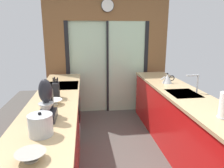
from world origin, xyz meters
TOP-DOWN VIEW (x-y plane):
  - ground_plane at (0.00, 0.60)m, footprint 5.04×7.60m
  - back_wall_unit at (0.00, 2.40)m, footprint 2.64×0.12m
  - left_counter_run at (-0.91, 0.13)m, footprint 0.62×3.80m
  - right_counter_run at (0.91, 0.30)m, footprint 0.62×3.80m
  - sink_faucet at (1.06, 0.55)m, footprint 0.19×0.02m
  - oven_range at (-0.91, 1.25)m, footprint 0.60×0.60m
  - mixing_bowl_mid at (-0.89, -0.85)m, footprint 0.21×0.21m
  - mixing_bowl_far at (-0.89, 0.30)m, footprint 0.21×0.21m
  - knife_block at (-0.89, 0.56)m, footprint 0.08×0.14m
  - stand_mixer at (-0.89, -0.15)m, footprint 0.17×0.27m
  - stock_pot at (-0.89, -0.48)m, footprint 0.21×0.21m
  - kettle at (0.89, 1.17)m, footprint 0.25×0.17m

SIDE VIEW (x-z plane):
  - ground_plane at x=0.00m, z-range -0.02..0.00m
  - oven_range at x=-0.91m, z-range 0.00..0.92m
  - right_counter_run at x=0.91m, z-range 0.00..0.92m
  - left_counter_run at x=-0.91m, z-range 0.01..0.93m
  - mixing_bowl_far at x=-0.89m, z-range 0.92..0.99m
  - mixing_bowl_mid at x=-0.89m, z-range 0.92..0.99m
  - kettle at x=0.89m, z-range 0.91..1.09m
  - stock_pot at x=-0.89m, z-range 0.91..1.12m
  - knife_block at x=-0.89m, z-range 0.89..1.17m
  - stand_mixer at x=-0.89m, z-range 0.87..1.29m
  - sink_faucet at x=1.06m, z-range 0.96..1.23m
  - back_wall_unit at x=0.00m, z-range 0.17..2.87m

